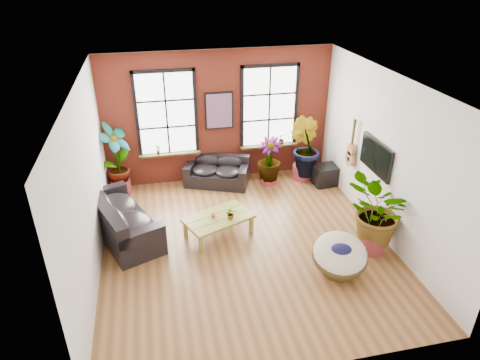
{
  "coord_description": "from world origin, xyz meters",
  "views": [
    {
      "loc": [
        -1.7,
        -7.32,
        5.51
      ],
      "look_at": [
        0.0,
        0.6,
        1.25
      ],
      "focal_mm": 32.0,
      "sensor_mm": 36.0,
      "label": 1
    }
  ],
  "objects_px": {
    "sofa_left": "(120,219)",
    "coffee_table": "(218,219)",
    "sofa_back": "(217,172)",
    "papasan_chair": "(340,255)"
  },
  "relations": [
    {
      "from": "papasan_chair",
      "to": "sofa_back",
      "type": "bearing_deg",
      "value": 128.29
    },
    {
      "from": "sofa_back",
      "to": "coffee_table",
      "type": "relative_size",
      "value": 1.11
    },
    {
      "from": "sofa_back",
      "to": "sofa_left",
      "type": "distance_m",
      "value": 3.19
    },
    {
      "from": "sofa_back",
      "to": "coffee_table",
      "type": "bearing_deg",
      "value": -77.32
    },
    {
      "from": "sofa_back",
      "to": "sofa_left",
      "type": "xyz_separation_m",
      "value": [
        -2.48,
        -2.0,
        0.08
      ]
    },
    {
      "from": "papasan_chair",
      "to": "sofa_left",
      "type": "bearing_deg",
      "value": 168.74
    },
    {
      "from": "coffee_table",
      "to": "papasan_chair",
      "type": "distance_m",
      "value": 2.71
    },
    {
      "from": "sofa_left",
      "to": "sofa_back",
      "type": "bearing_deg",
      "value": -73.4
    },
    {
      "from": "sofa_left",
      "to": "coffee_table",
      "type": "distance_m",
      "value": 2.15
    },
    {
      "from": "sofa_left",
      "to": "papasan_chair",
      "type": "height_order",
      "value": "sofa_left"
    }
  ]
}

